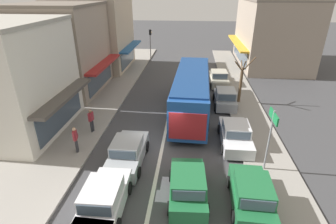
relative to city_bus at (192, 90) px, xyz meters
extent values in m
plane|color=#3F3F42|center=(-1.71, -5.16, -1.88)|extent=(140.00, 140.00, 0.00)
cube|color=silver|center=(-1.71, -1.16, -1.88)|extent=(0.20, 28.00, 0.01)
cube|color=gray|center=(-8.51, 0.84, -1.81)|extent=(5.20, 44.00, 0.14)
cube|color=gray|center=(4.49, 0.84, -1.82)|extent=(2.80, 44.00, 0.12)
cube|color=silver|center=(-11.91, -4.11, 1.69)|extent=(6.38, 7.41, 7.14)
cube|color=#4C4742|center=(-8.27, -4.11, 0.82)|extent=(1.10, 6.82, 0.20)
cube|color=#425160|center=(-8.69, -4.11, -0.48)|extent=(0.06, 5.93, 1.80)
cube|color=gray|center=(-11.91, 3.89, 1.96)|extent=(6.51, 7.85, 7.68)
cube|color=maroon|center=(-8.20, 3.89, 0.82)|extent=(1.10, 7.22, 0.20)
cube|color=#425160|center=(-8.62, 3.89, -0.48)|extent=(0.06, 6.28, 1.80)
cube|color=#6E6358|center=(-11.91, 3.89, 5.92)|extent=(6.67, 7.85, 0.24)
cube|color=#B2A38E|center=(-11.91, 11.93, 2.29)|extent=(7.99, 8.03, 8.35)
cube|color=#23568E|center=(-7.47, 11.93, 0.82)|extent=(1.10, 7.39, 0.20)
cube|color=#425160|center=(-7.89, 11.93, -0.48)|extent=(0.06, 6.43, 1.80)
cube|color=gray|center=(9.79, 15.56, 1.99)|extent=(7.31, 12.29, 7.75)
cube|color=gold|center=(5.68, 15.56, 0.82)|extent=(1.10, 11.31, 0.20)
cube|color=#425160|center=(6.10, 15.56, -0.48)|extent=(0.06, 9.83, 1.80)
cube|color=#1E4C99|center=(0.00, 0.01, -0.12)|extent=(2.85, 10.88, 2.70)
cube|color=#425160|center=(0.00, 0.01, 0.28)|extent=(2.88, 10.45, 0.90)
cube|color=maroon|center=(-0.18, -5.42, -0.32)|extent=(2.25, 0.13, 1.76)
cube|color=navy|center=(0.00, 0.01, 1.29)|extent=(2.70, 10.01, 0.12)
cylinder|color=black|center=(-1.14, 3.40, -1.40)|extent=(0.29, 0.97, 0.96)
cylinder|color=black|center=(1.36, 3.32, -1.40)|extent=(0.29, 0.97, 0.96)
cylinder|color=black|center=(-1.35, -2.92, -1.40)|extent=(0.29, 0.97, 0.96)
cylinder|color=black|center=(1.15, -3.00, -1.40)|extent=(0.29, 0.97, 0.96)
cube|color=silver|center=(-3.65, -10.70, -1.36)|extent=(1.70, 3.72, 0.76)
cube|color=silver|center=(-3.64, -11.00, -0.66)|extent=(1.55, 1.92, 0.64)
cube|color=#425160|center=(-3.66, -10.03, -0.66)|extent=(1.40, 0.08, 0.54)
cube|color=#425160|center=(-3.63, -11.97, -0.66)|extent=(1.37, 0.08, 0.51)
cylinder|color=black|center=(-4.48, -9.61, -1.57)|extent=(0.19, 0.62, 0.62)
cylinder|color=black|center=(-2.84, -9.58, -1.57)|extent=(0.19, 0.62, 0.62)
cylinder|color=black|center=(-4.45, -11.83, -1.57)|extent=(0.19, 0.62, 0.62)
cube|color=#9EA3A8|center=(-3.48, -7.09, -1.37)|extent=(1.76, 4.22, 0.72)
cube|color=#9EA3A8|center=(-3.48, -7.19, -0.71)|extent=(1.58, 1.81, 0.60)
cube|color=#425160|center=(-3.47, -6.27, -0.71)|extent=(1.44, 0.07, 0.51)
cube|color=#425160|center=(-3.49, -8.11, -0.71)|extent=(1.40, 0.07, 0.48)
cylinder|color=black|center=(-4.33, -5.83, -1.57)|extent=(0.19, 0.62, 0.62)
cylinder|color=black|center=(-2.61, -5.84, -1.57)|extent=(0.19, 0.62, 0.62)
cylinder|color=black|center=(-4.35, -8.35, -1.57)|extent=(0.19, 0.62, 0.62)
cylinder|color=black|center=(-2.63, -8.36, -1.57)|extent=(0.19, 0.62, 0.62)
cube|color=#1E6638|center=(-0.03, -9.54, -1.36)|extent=(1.81, 3.77, 0.76)
cube|color=#1E6638|center=(-0.01, -9.84, -0.66)|extent=(1.61, 1.97, 0.64)
cube|color=#425160|center=(-0.06, -8.88, -0.66)|extent=(1.40, 0.13, 0.54)
cube|color=#425160|center=(0.03, -10.81, -0.66)|extent=(1.37, 0.13, 0.51)
cylinder|color=black|center=(-0.90, -8.47, -1.57)|extent=(0.21, 0.63, 0.62)
cylinder|color=black|center=(0.74, -8.40, -1.57)|extent=(0.21, 0.63, 0.62)
cylinder|color=black|center=(-0.79, -10.69, -1.57)|extent=(0.21, 0.63, 0.62)
cylinder|color=black|center=(0.84, -10.61, -1.57)|extent=(0.21, 0.63, 0.62)
cube|color=#1E6638|center=(2.82, -9.82, -1.36)|extent=(1.75, 3.75, 0.76)
cube|color=#1E6638|center=(2.81, -10.12, -0.66)|extent=(1.58, 1.94, 0.64)
cube|color=#425160|center=(2.84, -9.15, -0.66)|extent=(1.40, 0.10, 0.54)
cube|color=#425160|center=(2.78, -11.09, -0.66)|extent=(1.37, 0.10, 0.51)
cylinder|color=black|center=(2.03, -8.69, -1.57)|extent=(0.20, 0.63, 0.62)
cylinder|color=black|center=(3.67, -8.74, -1.57)|extent=(0.20, 0.63, 0.62)
cylinder|color=black|center=(1.97, -10.91, -1.57)|extent=(0.20, 0.63, 0.62)
cylinder|color=black|center=(3.61, -10.96, -1.57)|extent=(0.20, 0.63, 0.62)
cube|color=silver|center=(2.85, -4.51, -1.37)|extent=(1.73, 4.21, 0.72)
cube|color=silver|center=(2.85, -4.61, -0.71)|extent=(1.57, 1.80, 0.60)
cube|color=#425160|center=(2.85, -3.69, -0.71)|extent=(1.44, 0.06, 0.51)
cube|color=#425160|center=(2.86, -5.53, -0.71)|extent=(1.40, 0.06, 0.48)
cylinder|color=black|center=(1.99, -3.25, -1.57)|extent=(0.18, 0.62, 0.62)
cylinder|color=black|center=(3.71, -3.25, -1.57)|extent=(0.18, 0.62, 0.62)
cylinder|color=black|center=(2.00, -5.77, -1.57)|extent=(0.18, 0.62, 0.62)
cylinder|color=black|center=(3.72, -5.77, -1.57)|extent=(0.18, 0.62, 0.62)
cube|color=#9EA3A8|center=(2.81, 1.52, -1.36)|extent=(1.66, 3.71, 0.76)
cube|color=#9EA3A8|center=(2.81, 1.22, -0.66)|extent=(1.53, 1.91, 0.64)
cube|color=#425160|center=(2.81, 2.19, -0.66)|extent=(1.40, 0.07, 0.54)
cube|color=#425160|center=(2.80, 0.25, -0.66)|extent=(1.37, 0.07, 0.51)
cylinder|color=black|center=(2.00, 2.63, -1.57)|extent=(0.18, 0.62, 0.62)
cylinder|color=black|center=(3.64, 2.62, -1.57)|extent=(0.18, 0.62, 0.62)
cylinder|color=black|center=(1.98, 0.41, -1.57)|extent=(0.18, 0.62, 0.62)
cylinder|color=black|center=(3.62, 0.40, -1.57)|extent=(0.18, 0.62, 0.62)
cube|color=#B7B29E|center=(2.72, 6.91, -1.37)|extent=(1.88, 4.26, 0.72)
cube|color=#B7B29E|center=(2.73, 6.81, -0.71)|extent=(1.63, 1.86, 0.60)
cube|color=#425160|center=(2.69, 7.73, -0.71)|extent=(1.44, 0.11, 0.51)
cube|color=#425160|center=(2.76, 5.89, -0.71)|extent=(1.41, 0.11, 0.48)
cylinder|color=black|center=(1.82, 8.14, -1.57)|extent=(0.20, 0.63, 0.62)
cylinder|color=black|center=(3.54, 8.20, -1.57)|extent=(0.20, 0.63, 0.62)
cylinder|color=black|center=(1.91, 5.62, -1.57)|extent=(0.20, 0.63, 0.62)
cylinder|color=black|center=(3.63, 5.69, -1.57)|extent=(0.20, 0.63, 0.62)
cylinder|color=gray|center=(-5.65, 15.58, 0.22)|extent=(0.12, 0.12, 4.20)
cube|color=black|center=(-5.65, 15.58, 1.97)|extent=(0.24, 0.24, 0.68)
sphere|color=black|center=(-5.51, 15.58, 2.20)|extent=(0.13, 0.13, 0.13)
sphere|color=orange|center=(-5.51, 15.58, 1.98)|extent=(0.13, 0.13, 0.13)
sphere|color=black|center=(-5.51, 15.58, 1.76)|extent=(0.13, 0.13, 0.13)
cylinder|color=gray|center=(4.09, -7.14, -0.08)|extent=(0.10, 0.10, 3.60)
cube|color=#19753D|center=(4.09, -7.16, 1.42)|extent=(0.08, 1.40, 0.44)
cube|color=white|center=(4.13, -7.16, 1.42)|extent=(0.01, 1.10, 0.10)
cylinder|color=brown|center=(4.10, 2.26, -0.46)|extent=(0.24, 0.24, 2.84)
cylinder|color=brown|center=(4.10, 2.70, 1.30)|extent=(0.10, 0.93, 0.75)
cylinder|color=brown|center=(4.58, 2.26, 1.56)|extent=(1.03, 0.10, 1.25)
cylinder|color=brown|center=(4.10, 1.80, 1.49)|extent=(0.10, 1.00, 1.12)
cylinder|color=brown|center=(3.77, 2.26, 1.37)|extent=(0.75, 0.10, 0.88)
cylinder|color=#333338|center=(-6.70, -6.60, -1.32)|extent=(0.14, 0.14, 0.84)
cylinder|color=#333338|center=(-6.75, -6.43, -1.32)|extent=(0.14, 0.14, 0.84)
cube|color=#A82D38|center=(-6.73, -6.52, -0.62)|extent=(0.31, 0.40, 0.56)
sphere|color=tan|center=(-6.73, -6.52, -0.22)|extent=(0.22, 0.22, 0.22)
cylinder|color=#A82D38|center=(-6.66, -6.75, -0.62)|extent=(0.09, 0.09, 0.54)
cylinder|color=#A82D38|center=(-6.79, -6.28, -0.62)|extent=(0.09, 0.09, 0.54)
cube|color=maroon|center=(-6.83, -6.22, -0.80)|extent=(0.26, 0.16, 0.22)
cylinder|color=#333338|center=(-6.69, -4.15, -1.32)|extent=(0.14, 0.14, 0.84)
cylinder|color=#333338|center=(-6.66, -3.97, -1.32)|extent=(0.14, 0.14, 0.84)
cube|color=#A82D38|center=(-6.67, -4.06, -0.62)|extent=(0.29, 0.40, 0.56)
sphere|color=#9E7051|center=(-6.67, -4.06, -0.22)|extent=(0.22, 0.22, 0.22)
cylinder|color=#A82D38|center=(-6.73, -4.29, -0.62)|extent=(0.09, 0.09, 0.54)
cylinder|color=#A82D38|center=(-6.62, -3.82, -0.62)|extent=(0.09, 0.09, 0.54)
camera|label=1|loc=(-0.06, -19.21, 7.18)|focal=28.00mm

